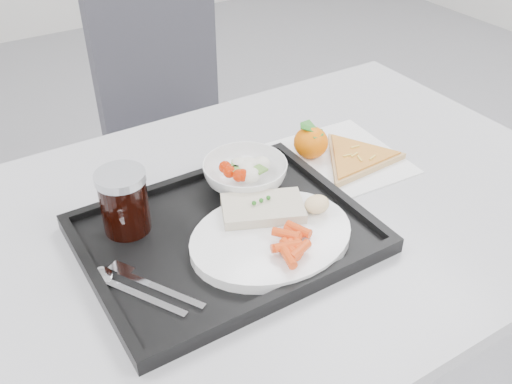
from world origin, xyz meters
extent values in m
cube|color=#ABABAD|center=(0.00, 0.30, 0.73)|extent=(1.20, 0.80, 0.03)
cylinder|color=#47474C|center=(0.54, 0.64, 0.36)|extent=(0.04, 0.04, 0.72)
cube|color=#383840|center=(0.15, 0.93, 0.45)|extent=(0.50, 0.50, 0.04)
cube|color=#383840|center=(0.15, 1.12, 0.70)|extent=(0.42, 0.12, 0.46)
cylinder|color=#47474C|center=(-0.03, 0.75, 0.21)|extent=(0.03, 0.03, 0.43)
cylinder|color=#47474C|center=(0.33, 0.75, 0.21)|extent=(0.03, 0.03, 0.43)
cylinder|color=#47474C|center=(-0.03, 1.11, 0.21)|extent=(0.03, 0.03, 0.43)
cylinder|color=#47474C|center=(0.33, 1.11, 0.21)|extent=(0.03, 0.03, 0.43)
cube|color=black|center=(-0.11, 0.26, 0.76)|extent=(0.45, 0.35, 0.01)
cube|color=black|center=(-0.11, 0.43, 0.77)|extent=(0.45, 0.02, 0.01)
cube|color=black|center=(-0.11, 0.10, 0.77)|extent=(0.45, 0.02, 0.01)
cube|color=black|center=(0.11, 0.26, 0.77)|extent=(0.02, 0.32, 0.01)
cube|color=black|center=(-0.32, 0.26, 0.77)|extent=(0.02, 0.32, 0.01)
cylinder|color=white|center=(-0.06, 0.21, 0.77)|extent=(0.27, 0.27, 0.02)
cube|color=beige|center=(-0.04, 0.26, 0.79)|extent=(0.15, 0.13, 0.02)
sphere|color=#236B1C|center=(-0.05, 0.26, 0.81)|extent=(0.01, 0.01, 0.01)
sphere|color=#236B1C|center=(-0.04, 0.26, 0.81)|extent=(0.01, 0.01, 0.01)
sphere|color=#236B1C|center=(-0.02, 0.26, 0.81)|extent=(0.01, 0.01, 0.01)
ellipsoid|color=#D2BC82|center=(0.04, 0.21, 0.80)|extent=(0.04, 0.04, 0.03)
imported|color=white|center=(-0.01, 0.36, 0.79)|extent=(0.15, 0.15, 0.05)
cylinder|color=black|center=(-0.24, 0.36, 0.81)|extent=(0.08, 0.08, 0.10)
cylinder|color=#A5A8AD|center=(-0.24, 0.36, 0.87)|extent=(0.08, 0.08, 0.01)
cube|color=silver|center=(-0.28, 0.20, 0.77)|extent=(0.09, 0.13, 0.00)
ellipsoid|color=silver|center=(-0.31, 0.27, 0.77)|extent=(0.04, 0.05, 0.01)
cube|color=silver|center=(-0.25, 0.20, 0.77)|extent=(0.09, 0.13, 0.00)
cube|color=silver|center=(-0.28, 0.27, 0.77)|extent=(0.04, 0.04, 0.00)
cube|color=white|center=(0.20, 0.36, 0.75)|extent=(0.26, 0.25, 0.00)
ellipsoid|color=orange|center=(0.16, 0.40, 0.79)|extent=(0.09, 0.09, 0.06)
cube|color=#236B1C|center=(0.16, 0.40, 0.81)|extent=(0.02, 0.05, 0.02)
cube|color=#236B1C|center=(0.16, 0.40, 0.81)|extent=(0.05, 0.04, 0.02)
cylinder|color=tan|center=(0.23, 0.33, 0.76)|extent=(0.30, 0.30, 0.01)
cylinder|color=#C5491C|center=(0.23, 0.33, 0.77)|extent=(0.27, 0.27, 0.00)
cube|color=#EABC47|center=(0.21, 0.34, 0.77)|extent=(0.02, 0.01, 0.00)
cube|color=#EABC47|center=(0.22, 0.33, 0.77)|extent=(0.02, 0.01, 0.00)
cube|color=#EABC47|center=(0.24, 0.31, 0.77)|extent=(0.02, 0.01, 0.00)
cube|color=#EABC47|center=(0.24, 0.36, 0.77)|extent=(0.02, 0.01, 0.00)
cube|color=#EABC47|center=(0.22, 0.32, 0.77)|extent=(0.01, 0.02, 0.00)
cylinder|color=#E34313|center=(-0.05, 0.14, 0.80)|extent=(0.05, 0.03, 0.01)
cylinder|color=#E34313|center=(-0.02, 0.18, 0.80)|extent=(0.03, 0.05, 0.01)
cylinder|color=#E34313|center=(-0.04, 0.15, 0.79)|extent=(0.03, 0.04, 0.01)
cylinder|color=#E34313|center=(-0.04, 0.17, 0.79)|extent=(0.05, 0.03, 0.01)
cylinder|color=#E34313|center=(-0.07, 0.13, 0.80)|extent=(0.02, 0.05, 0.01)
cylinder|color=#E34313|center=(-0.06, 0.16, 0.79)|extent=(0.05, 0.03, 0.01)
cylinder|color=#E34313|center=(-0.06, 0.15, 0.79)|extent=(0.02, 0.04, 0.01)
cylinder|color=#E34313|center=(-0.06, 0.15, 0.80)|extent=(0.05, 0.03, 0.01)
cylinder|color=#E34313|center=(-0.05, 0.18, 0.80)|extent=(0.04, 0.04, 0.01)
cylinder|color=#E34313|center=(-0.02, 0.18, 0.79)|extent=(0.04, 0.04, 0.01)
sphere|color=#B92202|center=(-0.03, 0.35, 0.80)|extent=(0.02, 0.02, 0.02)
sphere|color=#B92202|center=(-0.04, 0.37, 0.80)|extent=(0.02, 0.02, 0.02)
sphere|color=#B92202|center=(-0.02, 0.35, 0.80)|extent=(0.02, 0.02, 0.02)
sphere|color=#B92202|center=(-0.04, 0.39, 0.80)|extent=(0.02, 0.02, 0.02)
ellipsoid|color=silver|center=(-0.01, 0.34, 0.80)|extent=(0.03, 0.03, 0.03)
ellipsoid|color=silver|center=(-0.01, 0.36, 0.80)|extent=(0.03, 0.03, 0.03)
ellipsoid|color=silver|center=(-0.01, 0.38, 0.80)|extent=(0.03, 0.03, 0.03)
ellipsoid|color=silver|center=(0.00, 0.37, 0.80)|extent=(0.03, 0.03, 0.03)
ellipsoid|color=silver|center=(0.03, 0.37, 0.80)|extent=(0.03, 0.03, 0.03)
cube|color=#558333|center=(0.01, 0.34, 0.80)|extent=(0.03, 0.03, 0.00)
cube|color=#558333|center=(-0.03, 0.36, 0.80)|extent=(0.02, 0.02, 0.00)
cube|color=#558333|center=(-0.02, 0.38, 0.80)|extent=(0.03, 0.03, 0.00)
camera|label=1|loc=(-0.44, -0.37, 1.36)|focal=40.00mm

